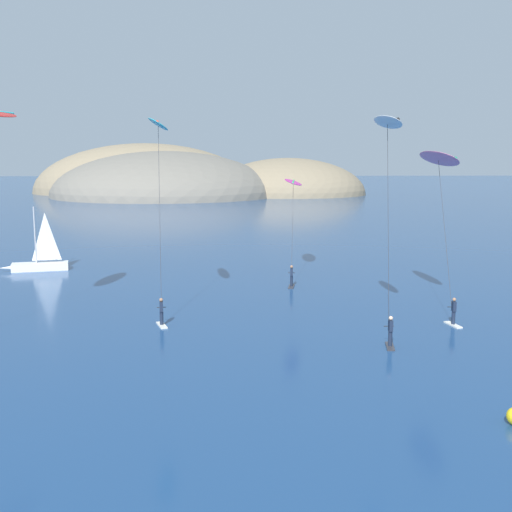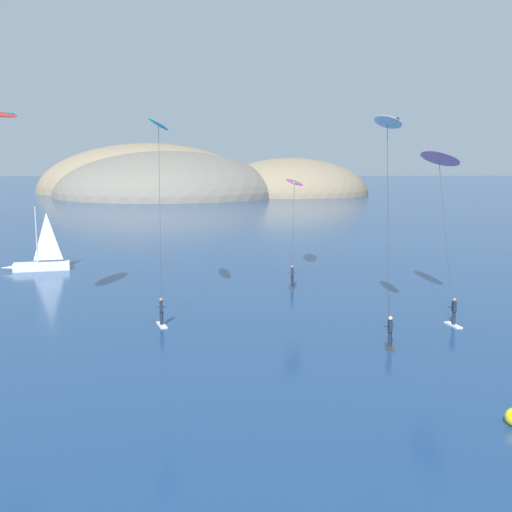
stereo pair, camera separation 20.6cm
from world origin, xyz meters
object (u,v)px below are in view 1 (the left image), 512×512
kitesurfer_cyan (158,140)px  kitesurfer_pink (439,167)px  sailboat_near (36,263)px  kitesurfer_white (388,144)px  kitesurfer_magenta (293,189)px

kitesurfer_cyan → kitesurfer_pink: size_ratio=1.19×
sailboat_near → kitesurfer_pink: kitesurfer_pink is taller
kitesurfer_white → kitesurfer_magenta: size_ratio=1.45×
kitesurfer_cyan → kitesurfer_white: 14.28m
kitesurfer_magenta → kitesurfer_pink: size_ratio=0.81×
kitesurfer_white → kitesurfer_pink: (4.78, 5.94, -1.38)m
sailboat_near → kitesurfer_white: size_ratio=0.48×
kitesurfer_pink → kitesurfer_magenta: bearing=122.1°
sailboat_near → kitesurfer_cyan: size_ratio=0.48×
sailboat_near → kitesurfer_cyan: kitesurfer_cyan is taller
sailboat_near → kitesurfer_cyan: 23.08m
kitesurfer_white → kitesurfer_magenta: bearing=99.9°
kitesurfer_cyan → kitesurfer_pink: 17.83m
kitesurfer_magenta → sailboat_near: bearing=171.9°
kitesurfer_magenta → kitesurfer_white: bearing=-80.1°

